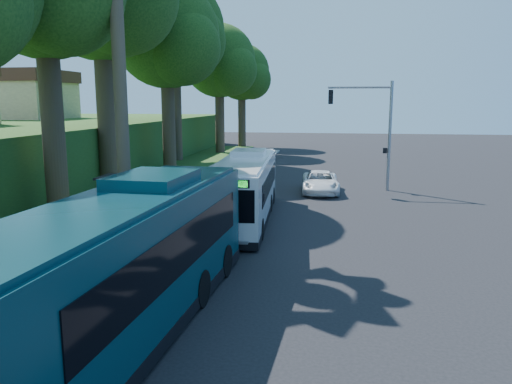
% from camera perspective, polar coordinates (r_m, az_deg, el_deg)
% --- Properties ---
extents(ground, '(140.00, 140.00, 0.00)m').
position_cam_1_polar(ground, '(23.76, 5.45, -3.66)').
color(ground, black).
rests_on(ground, ground).
extents(sidewalk, '(4.50, 70.00, 0.12)m').
position_cam_1_polar(sidewalk, '(25.25, -11.33, -2.84)').
color(sidewalk, gray).
rests_on(sidewalk, ground).
extents(red_curb, '(0.25, 30.00, 0.13)m').
position_cam_1_polar(red_curb, '(20.84, -9.20, -5.55)').
color(red_curb, maroon).
rests_on(red_curb, ground).
extents(grass_verge, '(8.00, 70.00, 0.06)m').
position_cam_1_polar(grass_verge, '(32.01, -17.82, -0.42)').
color(grass_verge, '#234719').
rests_on(grass_verge, ground).
extents(bus_shelter, '(3.20, 1.51, 2.55)m').
position_cam_1_polar(bus_shelter, '(22.28, -13.93, -0.10)').
color(bus_shelter, black).
rests_on(bus_shelter, ground).
extents(stop_sign_pole, '(0.35, 0.06, 3.17)m').
position_cam_1_polar(stop_sign_pole, '(19.60, -11.39, -0.57)').
color(stop_sign_pole, gray).
rests_on(stop_sign_pole, ground).
extents(traffic_signal_pole, '(4.10, 0.30, 7.00)m').
position_cam_1_polar(traffic_signal_pole, '(33.13, 13.33, 7.80)').
color(traffic_signal_pole, gray).
rests_on(traffic_signal_pole, ground).
extents(hillside_backdrop, '(24.00, 60.00, 8.80)m').
position_cam_1_polar(hillside_backdrop, '(47.23, -26.97, 5.21)').
color(hillside_backdrop, '#234719').
rests_on(hillside_backdrop, ground).
extents(tree_2, '(8.82, 8.40, 15.12)m').
position_cam_1_polar(tree_2, '(41.48, -10.10, 16.74)').
color(tree_2, '#382B1E').
rests_on(tree_2, ground).
extents(tree_3, '(10.08, 9.60, 17.28)m').
position_cam_1_polar(tree_3, '(49.81, -9.28, 17.40)').
color(tree_3, '#382B1E').
rests_on(tree_3, ground).
extents(tree_4, '(8.40, 8.00, 14.14)m').
position_cam_1_polar(tree_4, '(56.61, -4.13, 14.34)').
color(tree_4, '#382B1E').
rests_on(tree_4, ground).
extents(tree_5, '(7.35, 7.00, 12.86)m').
position_cam_1_polar(tree_5, '(64.18, -1.57, 13.20)').
color(tree_5, '#382B1E').
rests_on(tree_5, ground).
extents(white_bus, '(3.02, 11.09, 3.27)m').
position_cam_1_polar(white_bus, '(24.28, -1.25, 0.54)').
color(white_bus, silver).
rests_on(white_bus, ground).
extents(teal_bus, '(3.34, 12.83, 3.79)m').
position_cam_1_polar(teal_bus, '(12.52, -15.05, -8.02)').
color(teal_bus, '#092E36').
rests_on(teal_bus, ground).
extents(pickup, '(2.55, 5.00, 1.35)m').
position_cam_1_polar(pickup, '(31.92, 7.36, 1.14)').
color(pickup, white).
rests_on(pickup, ground).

